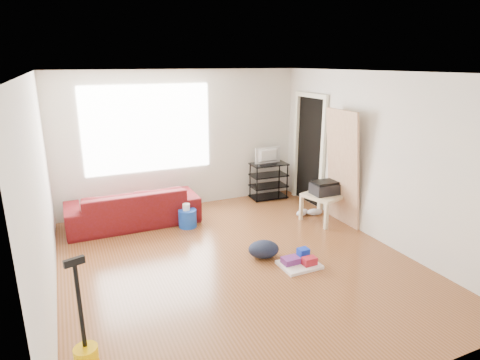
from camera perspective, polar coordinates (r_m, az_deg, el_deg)
name	(u,v)px	position (r m, az deg, el deg)	size (l,w,h in m)	color
room	(238,170)	(5.25, -0.35, 1.37)	(4.51, 5.01, 2.51)	brown
sofa	(135,224)	(7.02, -14.75, -6.04)	(2.13, 0.83, 0.62)	#500B07
tv_stand	(268,180)	(7.95, 4.08, -0.06)	(0.73, 0.44, 0.71)	black
tv	(269,156)	(7.82, 4.15, 3.48)	(0.54, 0.07, 0.31)	black
side_table	(324,198)	(6.94, 11.86, -2.55)	(0.73, 0.73, 0.48)	#C8BC86
printer	(325,188)	(6.88, 11.95, -1.09)	(0.44, 0.34, 0.22)	black
bucket	(188,227)	(6.73, -7.42, -6.59)	(0.30, 0.30, 0.30)	blue
toilet_paper	(187,215)	(6.65, -7.60, -5.02)	(0.12, 0.12, 0.11)	white
cleaning_tray	(300,262)	(5.52, 8.49, -11.40)	(0.52, 0.42, 0.19)	white
backpack	(263,257)	(5.71, 3.36, -10.86)	(0.43, 0.34, 0.24)	black
sneakers	(308,212)	(7.22, 9.69, -4.55)	(0.53, 0.27, 0.12)	silver
door_panel	(339,223)	(7.03, 13.84, -5.93)	(0.04, 0.77, 1.91)	#A67453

